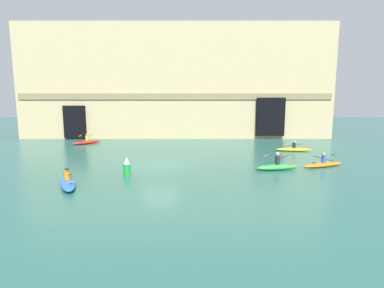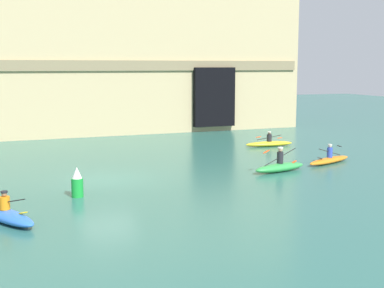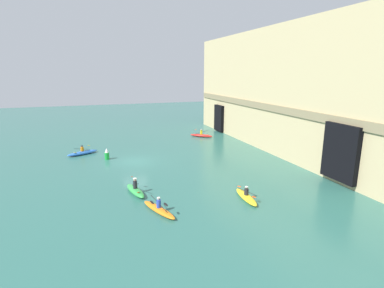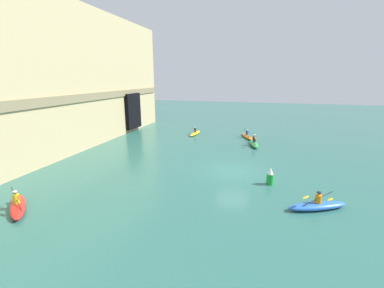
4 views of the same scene
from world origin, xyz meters
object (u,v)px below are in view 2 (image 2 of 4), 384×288
(kayak_yellow, at_px, (269,143))
(kayak_blue, at_px, (5,214))
(kayak_orange, at_px, (329,160))
(marker_buoy, at_px, (77,183))
(kayak_green, at_px, (280,167))

(kayak_yellow, distance_m, kayak_blue, 20.85)
(kayak_orange, bearing_deg, marker_buoy, 169.00)
(kayak_yellow, relative_size, kayak_green, 1.04)
(kayak_green, height_order, kayak_blue, kayak_green)
(kayak_yellow, relative_size, kayak_blue, 0.95)
(kayak_green, xyz_separation_m, marker_buoy, (-10.47, -1.49, 0.31))
(kayak_green, bearing_deg, kayak_orange, 3.04)
(kayak_yellow, relative_size, marker_buoy, 2.72)
(kayak_green, bearing_deg, marker_buoy, 175.99)
(marker_buoy, bearing_deg, kayak_yellow, 32.80)
(kayak_green, distance_m, marker_buoy, 10.58)
(kayak_yellow, bearing_deg, kayak_green, 68.58)
(kayak_green, relative_size, kayak_blue, 0.91)
(kayak_yellow, bearing_deg, kayak_blue, 39.22)
(kayak_yellow, bearing_deg, kayak_orange, 94.44)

